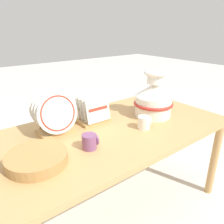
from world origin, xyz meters
TOP-DOWN VIEW (x-y plane):
  - ground_plane at (0.00, 0.00)m, footprint 14.00×14.00m
  - display_table at (0.00, 0.00)m, footprint 1.55×0.82m
  - ceramic_vase at (0.37, -0.01)m, footprint 0.28×0.28m
  - dish_rack_round_plates at (-0.32, 0.15)m, footprint 0.25×0.18m
  - dish_rack_square_plates at (-0.04, 0.16)m, footprint 0.21×0.17m
  - wicker_charger_stack at (-0.53, -0.10)m, footprint 0.29×0.29m
  - mug_plum_glaze at (-0.25, -0.13)m, footprint 0.09×0.08m
  - mug_cream_glaze at (0.16, -0.13)m, footprint 0.09×0.08m

SIDE VIEW (x-z plane):
  - ground_plane at x=0.00m, z-range 0.00..0.00m
  - display_table at x=0.00m, z-range 0.26..0.92m
  - wicker_charger_stack at x=-0.53m, z-range 0.66..0.71m
  - mug_plum_glaze at x=-0.25m, z-range 0.66..0.74m
  - mug_cream_glaze at x=0.16m, z-range 0.66..0.74m
  - dish_rack_square_plates at x=-0.04m, z-range 0.63..0.82m
  - dish_rack_round_plates at x=-0.32m, z-range 0.64..0.91m
  - ceramic_vase at x=0.37m, z-range 0.63..0.95m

